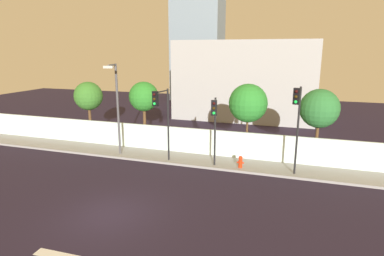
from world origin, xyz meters
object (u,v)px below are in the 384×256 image
at_px(roadside_tree_midleft, 144,97).
at_px(roadside_tree_rightmost, 319,109).
at_px(roadside_tree_leftmost, 88,96).
at_px(street_lamp_curbside, 117,102).
at_px(traffic_light_center, 214,118).
at_px(fire_hydrant, 240,161).
at_px(traffic_light_right, 297,113).
at_px(roadside_tree_midright, 248,103).
at_px(traffic_light_left, 162,110).

relative_size(roadside_tree_midleft, roadside_tree_rightmost, 1.02).
bearing_deg(roadside_tree_midleft, roadside_tree_leftmost, -180.00).
relative_size(street_lamp_curbside, roadside_tree_midleft, 1.25).
bearing_deg(traffic_light_center, street_lamp_curbside, 175.14).
bearing_deg(traffic_light_center, fire_hydrant, 22.41).
xyz_separation_m(fire_hydrant, roadside_tree_rightmost, (4.50, 2.82, 3.12)).
height_order(traffic_light_center, roadside_tree_rightmost, roadside_tree_rightmost).
bearing_deg(traffic_light_right, roadside_tree_leftmost, 168.48).
height_order(roadside_tree_leftmost, roadside_tree_midright, roadside_tree_midright).
distance_m(traffic_light_left, street_lamp_curbside, 3.76).
bearing_deg(traffic_light_right, roadside_tree_rightmost, 67.58).
height_order(street_lamp_curbside, roadside_tree_midleft, street_lamp_curbside).
distance_m(traffic_light_left, roadside_tree_midleft, 4.75).
distance_m(traffic_light_left, roadside_tree_rightmost, 10.11).
height_order(fire_hydrant, roadside_tree_leftmost, roadside_tree_leftmost).
bearing_deg(roadside_tree_leftmost, traffic_light_left, -24.59).
height_order(traffic_light_right, roadside_tree_leftmost, traffic_light_right).
bearing_deg(traffic_light_left, roadside_tree_rightmost, 21.15).
relative_size(roadside_tree_leftmost, roadside_tree_rightmost, 0.99).
relative_size(fire_hydrant, roadside_tree_midright, 0.15).
bearing_deg(fire_hydrant, traffic_light_left, -170.47).
xyz_separation_m(traffic_light_right, roadside_tree_leftmost, (-16.06, 3.27, -0.18)).
bearing_deg(roadside_tree_leftmost, traffic_light_right, -11.52).
xyz_separation_m(traffic_light_center, roadside_tree_midright, (1.48, 3.46, 0.45)).
xyz_separation_m(traffic_light_center, roadside_tree_midleft, (-6.41, 3.46, 0.54)).
xyz_separation_m(street_lamp_curbside, roadside_tree_leftmost, (-4.31, 2.87, -0.16)).
xyz_separation_m(fire_hydrant, roadside_tree_midleft, (-7.97, 2.82, 3.33)).
xyz_separation_m(traffic_light_right, roadside_tree_midleft, (-11.12, 3.27, -0.01)).
height_order(traffic_light_left, roadside_tree_rightmost, roadside_tree_rightmost).
height_order(fire_hydrant, roadside_tree_rightmost, roadside_tree_rightmost).
bearing_deg(roadside_tree_rightmost, traffic_light_center, -150.23).
bearing_deg(fire_hydrant, street_lamp_curbside, -179.70).
height_order(roadside_tree_leftmost, roadside_tree_midleft, roadside_tree_midleft).
bearing_deg(street_lamp_curbside, roadside_tree_leftmost, 146.37).
relative_size(traffic_light_left, roadside_tree_leftmost, 0.98).
height_order(traffic_light_left, roadside_tree_midright, roadside_tree_midright).
xyz_separation_m(street_lamp_curbside, fire_hydrant, (8.60, 0.04, -3.32)).
xyz_separation_m(traffic_light_right, roadside_tree_midright, (-3.23, 3.27, -0.10)).
distance_m(roadside_tree_midleft, roadside_tree_rightmost, 12.47).
distance_m(fire_hydrant, roadside_tree_rightmost, 6.15).
bearing_deg(roadside_tree_rightmost, fire_hydrant, -147.90).
bearing_deg(street_lamp_curbside, fire_hydrant, 0.30).
relative_size(roadside_tree_midright, roadside_tree_rightmost, 1.04).
bearing_deg(traffic_light_right, fire_hydrant, 171.80).
relative_size(fire_hydrant, roadside_tree_midleft, 0.15).
height_order(traffic_light_left, fire_hydrant, traffic_light_left).
distance_m(traffic_light_center, roadside_tree_midleft, 7.31).
xyz_separation_m(roadside_tree_midleft, roadside_tree_midright, (7.89, -0.00, -0.09)).
bearing_deg(street_lamp_curbside, traffic_light_right, -1.99).
distance_m(traffic_light_right, roadside_tree_leftmost, 16.39).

